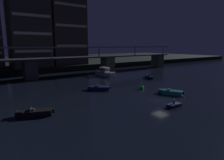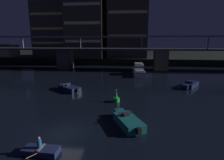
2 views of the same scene
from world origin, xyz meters
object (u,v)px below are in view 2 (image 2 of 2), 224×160
at_px(tower_west_tall, 87,16).
at_px(speedboat_mid_center, 128,121).
at_px(waterfront_pavilion, 0,51).
at_px(cabin_cruiser_near_left, 139,70).
at_px(river_bridge, 112,54).
at_px(channel_buoy, 116,99).
at_px(speedboat_near_center, 69,88).
at_px(speedboat_mid_left, 190,85).
at_px(tower_central, 128,3).
at_px(dinghy_with_paddler, 41,150).
at_px(tower_west_low, 52,22).

distance_m(tower_west_tall, speedboat_mid_center, 54.75).
height_order(waterfront_pavilion, cabin_cruiser_near_left, waterfront_pavilion).
xyz_separation_m(river_bridge, tower_west_tall, (-10.39, 14.23, 12.42)).
bearing_deg(tower_west_tall, cabin_cruiser_near_left, -51.07).
relative_size(river_bridge, channel_buoy, 50.37).
relative_size(speedboat_near_center, channel_buoy, 2.65).
height_order(speedboat_mid_left, speedboat_mid_center, same).
xyz_separation_m(waterfront_pavilion, speedboat_near_center, (38.79, -35.87, -4.02)).
relative_size(tower_central, speedboat_mid_center, 7.60).
bearing_deg(speedboat_mid_left, waterfront_pavilion, 152.33).
xyz_separation_m(river_bridge, waterfront_pavilion, (-43.27, 11.91, 0.20)).
relative_size(speedboat_mid_center, channel_buoy, 2.83).
bearing_deg(speedboat_mid_left, tower_west_tall, 128.42).
distance_m(tower_central, speedboat_mid_left, 42.86).
relative_size(river_bridge, tower_central, 2.34).
relative_size(tower_west_tall, dinghy_with_paddler, 11.08).
height_order(river_bridge, tower_west_low, tower_west_low).
xyz_separation_m(tower_west_low, dinghy_with_paddler, (24.37, -59.29, -14.83)).
distance_m(tower_west_low, tower_central, 29.81).
xyz_separation_m(river_bridge, tower_central, (4.06, 16.37, 16.73)).
relative_size(cabin_cruiser_near_left, dinghy_with_paddler, 3.51).
bearing_deg(tower_west_tall, speedboat_mid_center, -72.34).
bearing_deg(channel_buoy, cabin_cruiser_near_left, 79.99).
bearing_deg(tower_west_low, speedboat_mid_left, -42.30).
relative_size(speedboat_mid_left, speedboat_mid_center, 0.95).
bearing_deg(tower_west_low, waterfront_pavilion, -160.62).
xyz_separation_m(tower_west_tall, speedboat_mid_left, (26.55, -33.47, -16.24)).
bearing_deg(tower_west_low, dinghy_with_paddler, -67.66).
relative_size(tower_central, speedboat_mid_left, 7.98).
bearing_deg(speedboat_mid_center, river_bridge, 98.74).
distance_m(tower_west_low, speedboat_mid_center, 63.68).
bearing_deg(cabin_cruiser_near_left, dinghy_with_paddler, -103.89).
xyz_separation_m(cabin_cruiser_near_left, channel_buoy, (-3.69, -20.92, -0.57)).
distance_m(tower_west_tall, dinghy_with_paddler, 58.40).
xyz_separation_m(river_bridge, speedboat_mid_center, (5.47, -35.59, -3.82)).
bearing_deg(river_bridge, tower_west_low, 143.91).
bearing_deg(tower_west_low, tower_central, -3.79).
relative_size(tower_west_low, speedboat_near_center, 5.60).
height_order(river_bridge, channel_buoy, river_bridge).
bearing_deg(tower_west_low, speedboat_near_center, -63.98).
relative_size(speedboat_mid_left, channel_buoy, 2.69).
xyz_separation_m(river_bridge, tower_west_low, (-25.10, 18.30, 10.87)).
relative_size(waterfront_pavilion, speedboat_mid_center, 2.49).
xyz_separation_m(tower_central, channel_buoy, (-0.29, -45.16, -20.49)).
xyz_separation_m(tower_central, waterfront_pavilion, (-47.33, -4.46, -16.53)).
distance_m(channel_buoy, dinghy_with_paddler, 13.01).
height_order(cabin_cruiser_near_left, channel_buoy, cabin_cruiser_near_left).
relative_size(waterfront_pavilion, cabin_cruiser_near_left, 1.34).
distance_m(tower_central, channel_buoy, 49.59).
bearing_deg(river_bridge, cabin_cruiser_near_left, -46.52).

